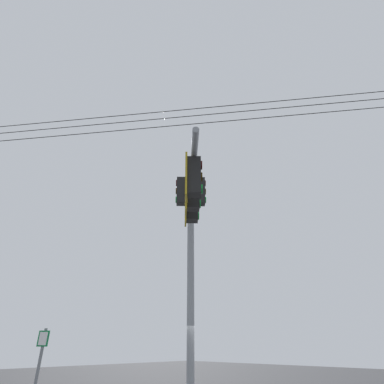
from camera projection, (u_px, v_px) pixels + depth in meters
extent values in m
cylinder|color=gray|center=(191.00, 291.00, 8.44)|extent=(0.20, 0.20, 6.75)
cylinder|color=gray|center=(193.00, 177.00, 7.85)|extent=(2.81, 2.85, 0.14)
cube|color=black|center=(200.00, 192.00, 9.83)|extent=(0.42, 0.42, 0.90)
cube|color=#B29319|center=(195.00, 191.00, 9.82)|extent=(0.34, 0.34, 1.04)
cylinder|color=#360503|center=(205.00, 183.00, 9.97)|extent=(0.16, 0.16, 0.20)
cylinder|color=#3C2703|center=(205.00, 192.00, 9.83)|extent=(0.16, 0.16, 0.20)
cylinder|color=green|center=(205.00, 200.00, 9.70)|extent=(0.16, 0.16, 0.20)
cube|color=black|center=(181.00, 191.00, 9.81)|extent=(0.42, 0.42, 0.90)
cube|color=#B29319|center=(187.00, 191.00, 9.82)|extent=(0.34, 0.34, 1.04)
cylinder|color=#360503|center=(177.00, 183.00, 9.94)|extent=(0.16, 0.16, 0.20)
cylinder|color=#3C2703|center=(176.00, 191.00, 9.81)|extent=(0.16, 0.16, 0.20)
cylinder|color=green|center=(176.00, 200.00, 9.67)|extent=(0.16, 0.16, 0.20)
cube|color=black|center=(192.00, 205.00, 8.11)|extent=(0.42, 0.42, 0.90)
cube|color=#B29319|center=(186.00, 205.00, 8.11)|extent=(0.34, 0.34, 1.04)
cylinder|color=#360503|center=(198.00, 195.00, 8.25)|extent=(0.16, 0.16, 0.20)
cylinder|color=#3C2703|center=(198.00, 205.00, 8.11)|extent=(0.16, 0.16, 0.20)
cylinder|color=green|center=(198.00, 216.00, 7.98)|extent=(0.16, 0.16, 0.20)
cube|color=black|center=(193.00, 192.00, 7.43)|extent=(0.42, 0.42, 0.90)
cube|color=#B29319|center=(186.00, 192.00, 7.42)|extent=(0.33, 0.35, 1.04)
cylinder|color=#360503|center=(200.00, 182.00, 7.57)|extent=(0.16, 0.17, 0.20)
cylinder|color=#3C2703|center=(200.00, 193.00, 7.43)|extent=(0.16, 0.17, 0.20)
cylinder|color=green|center=(200.00, 204.00, 7.30)|extent=(0.16, 0.17, 0.20)
cube|color=black|center=(194.00, 177.00, 6.74)|extent=(0.42, 0.42, 0.90)
cube|color=#B29319|center=(186.00, 177.00, 6.74)|extent=(0.35, 0.33, 1.04)
cylinder|color=#360503|center=(201.00, 165.00, 6.87)|extent=(0.17, 0.16, 0.20)
cylinder|color=#3C2703|center=(202.00, 177.00, 6.74)|extent=(0.17, 0.16, 0.20)
cylinder|color=green|center=(202.00, 189.00, 6.61)|extent=(0.17, 0.16, 0.20)
cube|color=#0C7238|center=(43.00, 338.00, 7.22)|extent=(0.19, 0.21, 0.34)
cube|color=white|center=(43.00, 338.00, 7.21)|extent=(0.13, 0.15, 0.28)
cylinder|color=black|center=(224.00, 121.00, 10.94)|extent=(16.31, 20.95, 0.75)
cylinder|color=black|center=(224.00, 113.00, 11.11)|extent=(16.31, 20.95, 0.75)
cylinder|color=black|center=(224.00, 106.00, 11.26)|extent=(16.31, 20.95, 0.75)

